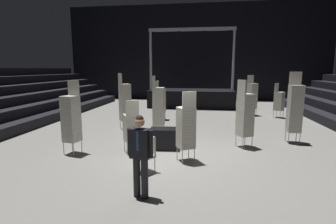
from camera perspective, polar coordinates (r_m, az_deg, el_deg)
ground_plane at (r=7.97m, az=1.09°, el=-10.31°), size 22.00×30.00×0.10m
arena_end_wall at (r=22.49m, az=5.95°, el=12.96°), size 22.00×0.30×8.00m
stage_riser at (r=18.32m, az=5.24°, el=3.34°), size 5.88×2.79×5.25m
man_with_tie at (r=5.32m, az=-6.22°, el=-8.76°), size 0.57×0.31×1.75m
chair_stack_front_left at (r=15.45m, az=18.17°, el=3.52°), size 0.60×0.60×2.31m
chair_stack_front_right at (r=11.38m, az=-9.56°, el=2.27°), size 0.61×0.61×2.48m
chair_stack_mid_left at (r=8.53m, az=-20.74°, el=-1.23°), size 0.53×0.53×2.31m
chair_stack_mid_right at (r=15.26m, az=23.46°, el=2.34°), size 0.62×0.62×1.88m
chair_stack_mid_centre at (r=10.21m, az=26.37°, el=0.81°), size 0.44×0.44×2.56m
chair_stack_rear_left at (r=8.18m, az=-8.15°, el=-3.23°), size 0.60×0.60×1.71m
chair_stack_rear_right at (r=7.36m, az=4.02°, el=-3.28°), size 0.60×0.60×2.05m
chair_stack_rear_centre at (r=13.45m, az=-1.66°, el=2.61°), size 0.49×0.49×2.05m
chair_stack_aisle_left at (r=10.32m, az=-2.11°, el=1.41°), size 0.45×0.45×2.39m
chair_stack_aisle_right at (r=9.02m, az=16.77°, el=-0.45°), size 0.60×0.60×2.31m
equipment_road_case at (r=8.66m, az=-0.93°, el=-5.91°), size 0.94×0.66×0.70m
loose_chair_near_man at (r=6.74m, az=-4.83°, el=-8.84°), size 0.61×0.61×0.95m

